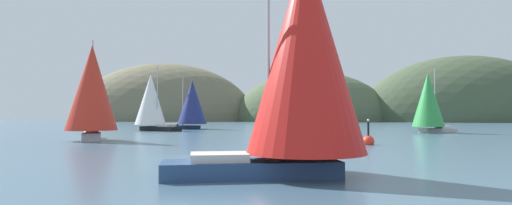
% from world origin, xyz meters
% --- Properties ---
extents(ground_plane, '(360.00, 360.00, 0.00)m').
position_xyz_m(ground_plane, '(0.00, 0.00, 0.00)').
color(ground_plane, '#426075').
extents(headland_left, '(75.97, 44.00, 46.48)m').
position_xyz_m(headland_left, '(-55.00, 135.00, 0.00)').
color(headland_left, '#6B664C').
rests_on(headland_left, ground_plane).
extents(headland_center, '(60.45, 44.00, 37.96)m').
position_xyz_m(headland_center, '(5.00, 135.00, 0.00)').
color(headland_center, '#4C5B3D').
rests_on(headland_center, ground_plane).
extents(headland_right, '(74.96, 44.00, 47.94)m').
position_xyz_m(headland_right, '(60.00, 135.00, 0.00)').
color(headland_right, '#425138').
rests_on(headland_right, ground_plane).
extents(sailboat_red_spinnaker, '(10.07, 6.89, 11.89)m').
position_xyz_m(sailboat_red_spinnaker, '(7.07, -6.70, 5.62)').
color(sailboat_red_spinnaker, navy).
rests_on(sailboat_red_spinnaker, ground_plane).
extents(sailboat_white_mainsail, '(9.83, 7.67, 11.04)m').
position_xyz_m(sailboat_white_mainsail, '(-20.39, 41.23, 5.03)').
color(sailboat_white_mainsail, black).
rests_on(sailboat_white_mainsail, ground_plane).
extents(sailboat_scarlet_sail, '(7.25, 9.31, 10.96)m').
position_xyz_m(sailboat_scarlet_sail, '(-16.01, 14.95, 5.44)').
color(sailboat_scarlet_sail, white).
rests_on(sailboat_scarlet_sail, ground_plane).
extents(sailboat_navy_sail, '(9.72, 6.09, 9.77)m').
position_xyz_m(sailboat_navy_sail, '(-15.66, 48.88, 4.83)').
color(sailboat_navy_sail, navy).
rests_on(sailboat_navy_sail, ground_plane).
extents(sailboat_green_sail, '(8.22, 7.02, 9.74)m').
position_xyz_m(sailboat_green_sail, '(24.13, 39.40, 4.78)').
color(sailboat_green_sail, '#B7B2A8').
rests_on(sailboat_green_sail, ground_plane).
extents(channel_buoy, '(1.10, 1.10, 2.64)m').
position_xyz_m(channel_buoy, '(12.35, 13.58, 0.37)').
color(channel_buoy, red).
rests_on(channel_buoy, ground_plane).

